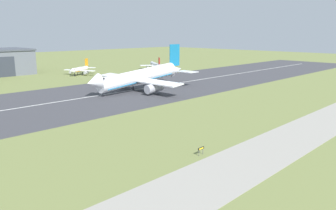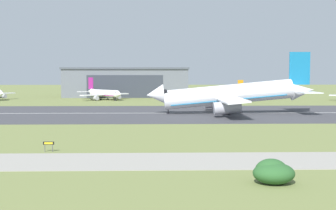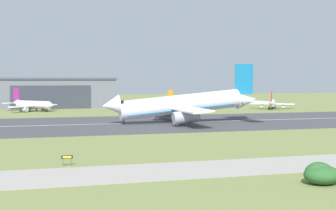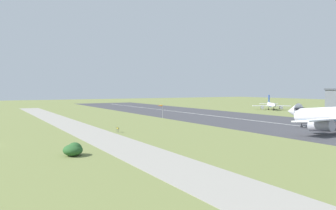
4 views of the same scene
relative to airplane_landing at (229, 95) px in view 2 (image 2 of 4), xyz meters
name	(u,v)px [view 2 (image 2 of 4)]	position (x,y,z in m)	size (l,w,h in m)	color
ground_plane	(107,138)	(-29.56, -46.72, -5.33)	(653.80, 653.80, 0.00)	olive
runway_strip	(125,113)	(-29.56, 2.59, -5.30)	(413.80, 55.01, 0.06)	#3D3D42
runway_centreline	(125,113)	(-29.56, 2.59, -5.27)	(372.42, 0.70, 0.01)	silver
taxiway_road	(90,161)	(-29.56, -68.47, -5.31)	(310.35, 12.13, 0.05)	gray
hangar_building	(127,82)	(-34.36, 93.27, 1.53)	(57.94, 29.16, 13.69)	slate
airplane_landing	(229,95)	(0.00, 0.00, 0.00)	(47.74, 43.51, 17.40)	white
airplane_parked_west	(227,93)	(8.59, 59.10, -2.39)	(17.57, 17.19, 8.36)	white
airplane_parked_east	(104,93)	(-42.15, 64.94, -2.63)	(21.94, 21.85, 9.28)	white
shrub_clump	(273,172)	(-8.21, -81.38, -4.11)	(4.49, 3.91, 2.65)	#285628
runway_sign	(49,144)	(-36.74, -60.85, -4.17)	(1.64, 0.13, 1.54)	#4C4C51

